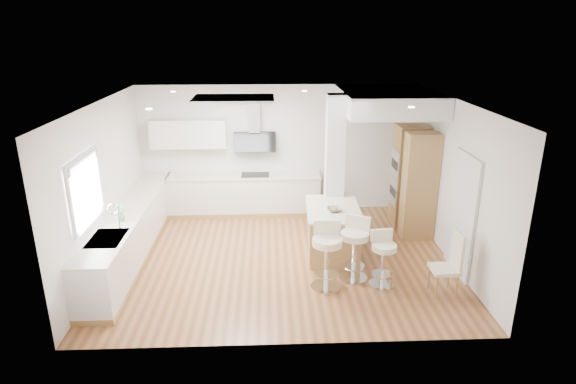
{
  "coord_description": "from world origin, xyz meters",
  "views": [
    {
      "loc": [
        -0.22,
        -7.83,
        3.97
      ],
      "look_at": [
        0.14,
        0.4,
        1.12
      ],
      "focal_mm": 30.0,
      "sensor_mm": 36.0,
      "label": 1
    }
  ],
  "objects_px": {
    "bar_stool_c": "(383,256)",
    "bar_stool_b": "(355,245)",
    "peninsula": "(333,230)",
    "bar_stool_a": "(327,252)",
    "dining_chair": "(451,261)"
  },
  "relations": [
    {
      "from": "bar_stool_a",
      "to": "bar_stool_c",
      "type": "distance_m",
      "value": 0.91
    },
    {
      "from": "peninsula",
      "to": "dining_chair",
      "type": "bearing_deg",
      "value": -40.27
    },
    {
      "from": "bar_stool_a",
      "to": "bar_stool_b",
      "type": "xyz_separation_m",
      "value": [
        0.49,
        0.27,
        -0.02
      ]
    },
    {
      "from": "peninsula",
      "to": "bar_stool_a",
      "type": "height_order",
      "value": "bar_stool_a"
    },
    {
      "from": "peninsula",
      "to": "bar_stool_b",
      "type": "bearing_deg",
      "value": -73.83
    },
    {
      "from": "peninsula",
      "to": "bar_stool_b",
      "type": "distance_m",
      "value": 1.01
    },
    {
      "from": "peninsula",
      "to": "bar_stool_a",
      "type": "xyz_separation_m",
      "value": [
        -0.26,
        -1.24,
        0.17
      ]
    },
    {
      "from": "bar_stool_a",
      "to": "bar_stool_c",
      "type": "relative_size",
      "value": 1.18
    },
    {
      "from": "bar_stool_c",
      "to": "bar_stool_b",
      "type": "bearing_deg",
      "value": 143.84
    },
    {
      "from": "bar_stool_a",
      "to": "bar_stool_c",
      "type": "xyz_separation_m",
      "value": [
        0.91,
        0.03,
        -0.1
      ]
    },
    {
      "from": "bar_stool_a",
      "to": "dining_chair",
      "type": "distance_m",
      "value": 1.9
    },
    {
      "from": "peninsula",
      "to": "bar_stool_a",
      "type": "distance_m",
      "value": 1.28
    },
    {
      "from": "peninsula",
      "to": "bar_stool_c",
      "type": "distance_m",
      "value": 1.37
    },
    {
      "from": "bar_stool_a",
      "to": "bar_stool_b",
      "type": "distance_m",
      "value": 0.56
    },
    {
      "from": "dining_chair",
      "to": "peninsula",
      "type": "bearing_deg",
      "value": 135.44
    }
  ]
}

